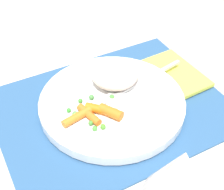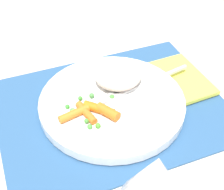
{
  "view_description": "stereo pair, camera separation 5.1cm",
  "coord_description": "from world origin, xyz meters",
  "px_view_note": "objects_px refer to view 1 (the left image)",
  "views": [
    {
      "loc": [
        0.21,
        0.38,
        0.43
      ],
      "look_at": [
        0.0,
        0.0,
        0.03
      ],
      "focal_mm": 53.74,
      "sensor_mm": 36.0,
      "label": 1
    },
    {
      "loc": [
        0.16,
        0.41,
        0.43
      ],
      "look_at": [
        0.0,
        0.0,
        0.03
      ],
      "focal_mm": 53.74,
      "sensor_mm": 36.0,
      "label": 2
    }
  ],
  "objects_px": {
    "rice_mound": "(115,74)",
    "wine_glass": "(179,180)",
    "plate": "(112,103)",
    "fork": "(131,87)",
    "carrot_portion": "(96,113)",
    "napkin": "(175,73)"
  },
  "relations": [
    {
      "from": "rice_mound",
      "to": "wine_glass",
      "type": "xyz_separation_m",
      "value": [
        0.07,
        0.27,
        0.07
      ]
    },
    {
      "from": "plate",
      "to": "fork",
      "type": "distance_m",
      "value": 0.05
    },
    {
      "from": "carrot_portion",
      "to": "rice_mound",
      "type": "bearing_deg",
      "value": -137.87
    },
    {
      "from": "plate",
      "to": "rice_mound",
      "type": "bearing_deg",
      "value": -124.94
    },
    {
      "from": "plate",
      "to": "wine_glass",
      "type": "xyz_separation_m",
      "value": [
        0.04,
        0.24,
        0.1
      ]
    },
    {
      "from": "rice_mound",
      "to": "wine_glass",
      "type": "height_order",
      "value": "wine_glass"
    },
    {
      "from": "fork",
      "to": "napkin",
      "type": "distance_m",
      "value": 0.11
    },
    {
      "from": "carrot_portion",
      "to": "wine_glass",
      "type": "relative_size",
      "value": 0.6
    },
    {
      "from": "rice_mound",
      "to": "fork",
      "type": "xyz_separation_m",
      "value": [
        -0.02,
        0.03,
        -0.02
      ]
    },
    {
      "from": "plate",
      "to": "rice_mound",
      "type": "height_order",
      "value": "rice_mound"
    },
    {
      "from": "plate",
      "to": "carrot_portion",
      "type": "xyz_separation_m",
      "value": [
        0.04,
        0.02,
        0.02
      ]
    },
    {
      "from": "rice_mound",
      "to": "wine_glass",
      "type": "relative_size",
      "value": 0.53
    },
    {
      "from": "wine_glass",
      "to": "rice_mound",
      "type": "bearing_deg",
      "value": -104.46
    },
    {
      "from": "plate",
      "to": "wine_glass",
      "type": "bearing_deg",
      "value": 79.51
    },
    {
      "from": "wine_glass",
      "to": "napkin",
      "type": "distance_m",
      "value": 0.34
    },
    {
      "from": "rice_mound",
      "to": "napkin",
      "type": "xyz_separation_m",
      "value": [
        -0.13,
        0.02,
        -0.03
      ]
    },
    {
      "from": "plate",
      "to": "rice_mound",
      "type": "relative_size",
      "value": 2.96
    },
    {
      "from": "carrot_portion",
      "to": "napkin",
      "type": "xyz_separation_m",
      "value": [
        -0.2,
        -0.05,
        -0.02
      ]
    },
    {
      "from": "rice_mound",
      "to": "wine_glass",
      "type": "bearing_deg",
      "value": 75.54
    },
    {
      "from": "carrot_portion",
      "to": "fork",
      "type": "bearing_deg",
      "value": -159.36
    },
    {
      "from": "rice_mound",
      "to": "carrot_portion",
      "type": "distance_m",
      "value": 0.09
    },
    {
      "from": "fork",
      "to": "wine_glass",
      "type": "distance_m",
      "value": 0.28
    }
  ]
}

